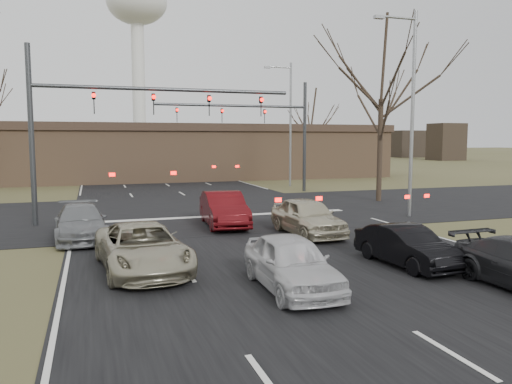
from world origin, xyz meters
TOP-DOWN VIEW (x-y plane):
  - ground at (0.00, 0.00)m, footprint 360.00×360.00m
  - road_main at (0.00, 60.00)m, footprint 14.00×300.00m
  - road_cross at (0.00, 15.00)m, footprint 200.00×14.00m
  - building at (2.00, 38.00)m, footprint 42.40×10.40m
  - water_tower at (6.00, 120.00)m, footprint 15.00×15.00m
  - mast_arm_near at (-5.23, 13.00)m, footprint 12.12×0.24m
  - mast_arm_far at (6.18, 23.00)m, footprint 11.12×0.24m
  - streetlight_right_near at (8.82, 10.00)m, footprint 2.34×0.25m
  - streetlight_right_far at (9.32, 27.00)m, footprint 2.34×0.25m
  - tree_right_near at (11.00, 16.00)m, footprint 6.90×6.90m
  - tree_right_far at (15.00, 35.00)m, footprint 5.40×5.40m
  - car_silver_suv at (-4.70, 3.61)m, footprint 2.71×5.17m
  - car_white_sedan at (-1.24, 0.58)m, footprint 1.78×4.19m
  - car_black_hatch at (3.00, 1.69)m, footprint 1.57×3.85m
  - car_grey_ahead at (-6.50, 9.11)m, footprint 2.10×4.70m
  - car_red_ahead at (-0.50, 10.28)m, footprint 1.99×4.76m
  - car_silver_ahead at (2.18, 7.19)m, footprint 1.88×4.46m

SIDE VIEW (x-z plane):
  - ground at x=0.00m, z-range 0.00..0.00m
  - road_main at x=0.00m, z-range 0.00..0.02m
  - road_cross at x=0.00m, z-range 0.00..0.03m
  - car_black_hatch at x=3.00m, z-range 0.00..1.24m
  - car_grey_ahead at x=-6.50m, z-range 0.00..1.34m
  - car_silver_suv at x=-4.70m, z-range 0.00..1.39m
  - car_white_sedan at x=-1.24m, z-range 0.00..1.41m
  - car_silver_ahead at x=2.18m, z-range 0.00..1.51m
  - car_red_ahead at x=-0.50m, z-range 0.00..1.53m
  - building at x=2.00m, z-range 0.02..5.32m
  - mast_arm_far at x=6.18m, z-range 1.02..9.02m
  - mast_arm_near at x=-5.23m, z-range 1.07..9.07m
  - streetlight_right_near at x=8.82m, z-range 0.59..10.59m
  - streetlight_right_far at x=9.32m, z-range 0.59..10.59m
  - tree_right_far at x=15.00m, z-range 2.46..11.46m
  - tree_right_near at x=11.00m, z-range 3.15..14.65m
  - water_tower at x=6.00m, z-range 13.22..57.72m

